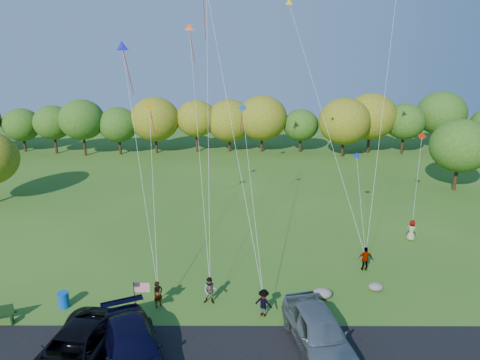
# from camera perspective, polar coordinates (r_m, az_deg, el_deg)

# --- Properties ---
(ground) EXTENTS (140.00, 140.00, 0.00)m
(ground) POSITION_cam_1_polar(r_m,az_deg,el_deg) (25.09, -3.93, -17.58)
(ground) COLOR #2F5A19
(ground) RESTS_ON ground
(treeline) EXTENTS (76.22, 27.78, 8.29)m
(treeline) POSITION_cam_1_polar(r_m,az_deg,el_deg) (57.68, -3.19, 7.76)
(treeline) COLOR #362513
(treeline) RESTS_ON ground
(minivan_dark) EXTENTS (3.86, 6.73, 1.77)m
(minivan_dark) POSITION_cam_1_polar(r_m,az_deg,el_deg) (22.49, -21.33, -20.62)
(minivan_dark) COLOR black
(minivan_dark) RESTS_ON asphalt_lane
(minivan_navy) EXTENTS (4.81, 6.75, 1.82)m
(minivan_navy) POSITION_cam_1_polar(r_m,az_deg,el_deg) (21.87, -14.11, -21.00)
(minivan_navy) COLOR black
(minivan_navy) RESTS_ON asphalt_lane
(minivan_silver) EXTENTS (3.55, 6.28, 2.02)m
(minivan_silver) POSITION_cam_1_polar(r_m,az_deg,el_deg) (22.46, 10.48, -19.24)
(minivan_silver) COLOR gray
(minivan_silver) RESTS_ON asphalt_lane
(flyer_a) EXTENTS (0.68, 0.67, 1.59)m
(flyer_a) POSITION_cam_1_polar(r_m,az_deg,el_deg) (25.78, -10.87, -14.72)
(flyer_a) COLOR #4C4C59
(flyer_a) RESTS_ON ground
(flyer_b) EXTENTS (0.87, 0.72, 1.65)m
(flyer_b) POSITION_cam_1_polar(r_m,az_deg,el_deg) (25.67, -4.00, -14.50)
(flyer_b) COLOR #4C4C59
(flyer_b) RESTS_ON ground
(flyer_c) EXTENTS (1.19, 0.99, 1.60)m
(flyer_c) POSITION_cam_1_polar(r_m,az_deg,el_deg) (24.65, 3.17, -16.03)
(flyer_c) COLOR #4C4C59
(flyer_c) RESTS_ON ground
(flyer_d) EXTENTS (0.98, 0.42, 1.67)m
(flyer_d) POSITION_cam_1_polar(r_m,az_deg,el_deg) (30.15, 16.37, -10.05)
(flyer_d) COLOR #4C4C59
(flyer_d) RESTS_ON ground
(flyer_e) EXTENTS (0.96, 0.87, 1.64)m
(flyer_e) POSITION_cam_1_polar(r_m,az_deg,el_deg) (35.69, 21.90, -6.26)
(flyer_e) COLOR #4C4C59
(flyer_e) RESTS_ON ground
(trash_barrel) EXTENTS (0.63, 0.63, 0.94)m
(trash_barrel) POSITION_cam_1_polar(r_m,az_deg,el_deg) (27.40, -22.47, -14.55)
(trash_barrel) COLOR #0B45A7
(trash_barrel) RESTS_ON ground
(flag_assembly) EXTENTS (0.87, 0.57, 2.36)m
(flag_assembly) POSITION_cam_1_polar(r_m,az_deg,el_deg) (24.35, -13.33, -14.33)
(flag_assembly) COLOR black
(flag_assembly) RESTS_ON ground
(boulder_near) EXTENTS (1.15, 0.90, 0.57)m
(boulder_near) POSITION_cam_1_polar(r_m,az_deg,el_deg) (26.84, 10.94, -14.61)
(boulder_near) COLOR gray
(boulder_near) RESTS_ON ground
(boulder_far) EXTENTS (0.89, 0.74, 0.46)m
(boulder_far) POSITION_cam_1_polar(r_m,az_deg,el_deg) (28.37, 17.64, -13.40)
(boulder_far) COLOR slate
(boulder_far) RESTS_ON ground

